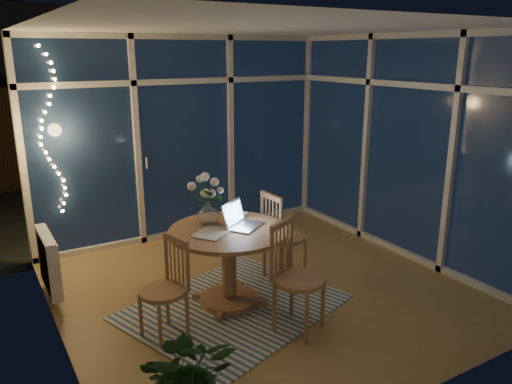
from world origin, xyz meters
TOP-DOWN VIEW (x-y plane):
  - floor at (0.00, 0.00)m, footprint 4.00×4.00m
  - ceiling at (0.00, 0.00)m, footprint 4.00×4.00m
  - wall_back at (0.00, 2.00)m, footprint 4.00×0.04m
  - wall_front at (0.00, -2.00)m, footprint 4.00×0.04m
  - wall_left at (-2.00, 0.00)m, footprint 0.04×4.00m
  - wall_right at (2.00, 0.00)m, footprint 0.04×4.00m
  - window_wall_back at (0.00, 1.96)m, footprint 4.00×0.10m
  - window_wall_right at (1.96, 0.00)m, footprint 0.10×4.00m
  - radiator at (-1.94, 0.90)m, footprint 0.10×0.70m
  - fairy_lights at (-1.65, 1.88)m, footprint 0.24×0.10m
  - garden_patio at (0.50, 5.00)m, footprint 12.00×6.00m
  - garden_fence at (0.00, 5.50)m, footprint 11.00×0.08m
  - neighbour_roof at (0.30, 8.50)m, footprint 7.00×3.00m
  - garden_shrubs at (-0.80, 3.40)m, footprint 0.90×0.90m
  - rug at (-0.46, -0.19)m, footprint 2.31×2.07m
  - dining_table at (-0.46, -0.09)m, footprint 1.44×1.44m
  - chair_left at (-1.22, -0.33)m, footprint 0.51×0.51m
  - chair_right at (0.32, 0.10)m, footprint 0.48×0.48m
  - chair_front at (-0.15, -0.83)m, footprint 0.63×0.63m
  - laptop at (-0.29, -0.12)m, footprint 0.46×0.45m
  - flower_vase at (-0.55, 0.14)m, footprint 0.26×0.26m
  - bowl at (-0.17, 0.19)m, footprint 0.19×0.19m
  - newspapers at (-0.62, -0.14)m, footprint 0.44×0.42m
  - phone at (-0.27, -0.18)m, footprint 0.13×0.11m

SIDE VIEW (x-z plane):
  - garden_patio at x=0.50m, z-range -0.11..-0.01m
  - floor at x=0.00m, z-range 0.00..0.00m
  - rug at x=-0.46m, z-range 0.00..0.01m
  - dining_table at x=-0.46m, z-range 0.00..0.77m
  - radiator at x=-1.94m, z-range 0.11..0.69m
  - chair_left at x=-1.22m, z-range 0.00..0.90m
  - garden_shrubs at x=-0.80m, z-range 0.00..0.90m
  - chair_right at x=0.32m, z-range 0.00..1.00m
  - chair_front at x=-0.15m, z-range 0.00..1.01m
  - phone at x=-0.27m, z-range 0.77..0.78m
  - newspapers at x=-0.62m, z-range 0.77..0.78m
  - bowl at x=-0.17m, z-range 0.77..0.81m
  - flower_vase at x=-0.55m, z-range 0.77..0.98m
  - garden_fence at x=0.00m, z-range 0.00..1.80m
  - laptop at x=-0.29m, z-range 0.77..1.03m
  - wall_back at x=0.00m, z-range 0.00..2.60m
  - wall_front at x=0.00m, z-range 0.00..2.60m
  - wall_left at x=-2.00m, z-range 0.00..2.60m
  - wall_right at x=2.00m, z-range 0.00..2.60m
  - window_wall_back at x=0.00m, z-range 0.00..2.60m
  - window_wall_right at x=1.96m, z-range 0.00..2.60m
  - fairy_lights at x=-1.65m, z-range 0.60..2.45m
  - neighbour_roof at x=0.30m, z-range 1.10..3.30m
  - ceiling at x=0.00m, z-range 2.60..2.60m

